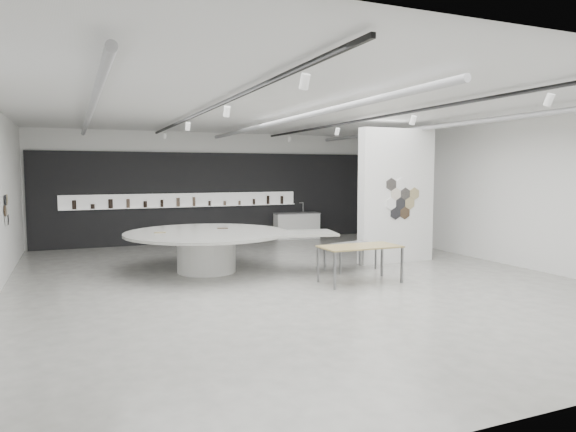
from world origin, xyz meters
name	(u,v)px	position (x,y,z in m)	size (l,w,h in m)	color
room	(288,189)	(-0.09, 0.00, 2.07)	(12.02, 14.02, 3.82)	#A2A199
back_wall_display	(212,198)	(-0.08, 6.93, 1.54)	(11.80, 0.27, 3.10)	black
partition_column	(396,196)	(3.50, 1.00, 1.80)	(2.20, 0.38, 3.60)	white
display_island	(210,246)	(-1.52, 1.56, 0.65)	(5.32, 4.65, 1.01)	white
sample_table_wood	(360,248)	(1.23, -0.92, 0.76)	(1.76, 0.88, 0.82)	#98834E
sample_table_stone	(351,246)	(1.80, 0.47, 0.60)	(1.40, 0.93, 0.66)	gray
kitchen_counter	(297,225)	(3.00, 6.54, 0.47)	(1.70, 0.77, 1.31)	white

